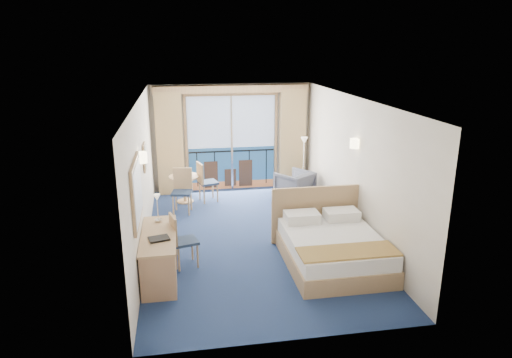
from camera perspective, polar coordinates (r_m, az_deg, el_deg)
name	(u,v)px	position (r m, az deg, el deg)	size (l,w,h in m)	color
floor	(252,238)	(9.00, -0.50, -7.36)	(6.50, 6.50, 0.00)	navy
room_walls	(252,149)	(8.44, -0.53, 3.74)	(4.04, 6.54, 2.72)	beige
balcony_door	(231,146)	(11.69, -3.08, 4.19)	(2.36, 0.03, 2.52)	navy
curtain_left	(170,144)	(11.44, -10.72, 4.33)	(0.65, 0.22, 2.55)	tan
curtain_right	(292,140)	(11.79, 4.55, 4.93)	(0.65, 0.22, 2.55)	tan
pelmet	(231,89)	(11.35, -3.09, 11.17)	(3.80, 0.25, 0.18)	tan
mirror	(137,192)	(6.98, -14.68, -1.55)	(0.05, 1.25, 0.95)	tan
wall_print	(145,157)	(8.84, -13.74, 2.67)	(0.04, 0.42, 0.52)	tan
sconce_left	(142,158)	(7.76, -14.10, 2.62)	(0.18, 0.18, 0.18)	beige
sconce_right	(355,143)	(8.79, 12.24, 4.37)	(0.18, 0.18, 0.18)	beige
bed	(332,247)	(8.02, 9.48, -8.35)	(1.73, 2.06, 1.09)	tan
nightstand	(337,216)	(9.41, 10.05, -4.62)	(0.45, 0.42, 0.58)	tan
phone	(339,200)	(9.33, 10.39, -2.65)	(0.17, 0.14, 0.08)	silver
armchair	(295,185)	(11.07, 4.85, -0.80)	(0.75, 0.77, 0.70)	#474A56
floor_lamp	(304,151)	(11.39, 6.02, 3.51)	(0.20, 0.20, 1.44)	silver
desk	(159,265)	(7.22, -12.07, -10.50)	(0.55, 1.60, 0.75)	tan
desk_chair	(180,238)	(7.82, -9.46, -7.26)	(0.50, 0.49, 0.93)	#1C2A43
folder	(159,239)	(7.26, -12.03, -7.30)	(0.31, 0.23, 0.03)	black
desk_lamp	(157,202)	(7.84, -12.24, -2.85)	(0.13, 0.13, 0.47)	silver
round_table	(184,182)	(10.94, -8.94, -0.40)	(0.72, 0.72, 0.65)	tan
table_chair_a	(205,180)	(10.90, -6.42, -0.09)	(0.52, 0.51, 0.96)	#1C2A43
table_chair_b	(182,188)	(10.31, -9.20, -1.09)	(0.49, 0.50, 0.99)	#1C2A43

